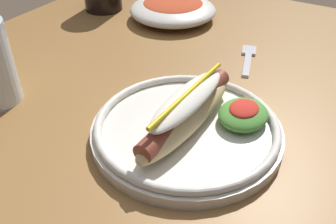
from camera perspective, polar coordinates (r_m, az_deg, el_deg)
name	(u,v)px	position (r m, az deg, el deg)	size (l,w,h in m)	color
dining_table	(116,151)	(0.67, -7.98, -5.86)	(1.21, 0.81, 0.74)	olive
hot_dog_plate	(190,123)	(0.52, 3.35, -1.70)	(0.27, 0.27, 0.08)	silver
fork	(248,58)	(0.73, 12.09, 8.07)	(0.12, 0.05, 0.00)	silver
side_bowl	(173,9)	(0.89, 0.75, 15.48)	(0.20, 0.20, 0.05)	silver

